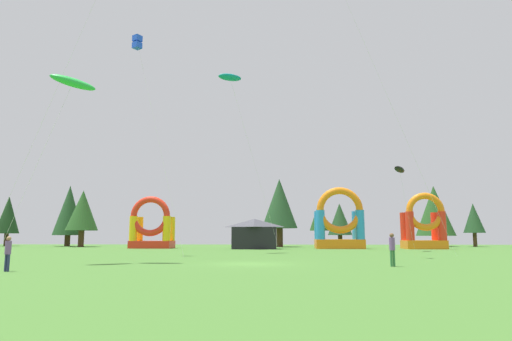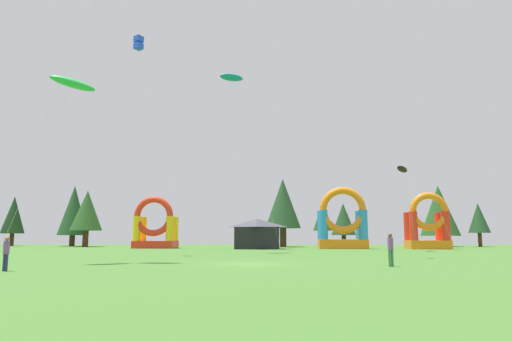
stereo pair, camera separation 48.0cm
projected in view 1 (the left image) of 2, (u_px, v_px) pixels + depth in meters
The scene contains 19 objects.
ground_plane at pixel (251, 264), 26.71m from camera, with size 120.00×120.00×0.00m, color #3D6B28.
kite_black_parafoil at pixel (399, 170), 50.07m from camera, with size 3.13×4.41×9.28m.
kite_green_parafoil at pixel (73, 83), 28.56m from camera, with size 4.37×3.36×11.69m.
kite_teal_parafoil at pixel (230, 78), 46.59m from camera, with size 6.35×5.81×18.13m.
kite_blue_box at pixel (137, 43), 40.86m from camera, with size 5.78×3.88×19.37m.
person_left_edge at pixel (392, 247), 24.62m from camera, with size 0.40×0.40×1.77m.
person_midfield at pixel (8, 250), 21.15m from camera, with size 0.34×0.34×1.61m.
inflatable_red_slide at pixel (152, 229), 60.37m from camera, with size 5.42×3.64×6.78m.
inflatable_yellow_castle at pixel (339, 226), 58.70m from camera, with size 6.09×3.95×7.78m.
inflatable_orange_dome at pixel (424, 228), 57.42m from camera, with size 4.93×3.59×6.98m.
festival_tent at pixel (255, 234), 57.56m from camera, with size 5.43×4.16×3.75m.
tree_row_1 at pixel (8, 215), 74.00m from camera, with size 3.65×3.65×8.03m.
tree_row_2 at pixel (69, 210), 72.85m from camera, with size 4.69×4.69×9.60m.
tree_row_3 at pixel (83, 211), 68.85m from camera, with size 4.69×4.69×8.44m.
tree_row_4 at pixel (279, 204), 68.90m from camera, with size 5.33×5.33×10.18m.
tree_row_5 at pixel (319, 216), 69.69m from camera, with size 3.05×3.05×6.89m.
tree_row_6 at pixel (340, 219), 68.59m from camera, with size 3.59×3.59×6.47m.
tree_row_7 at pixel (435, 211), 71.45m from camera, with size 5.93×5.93×9.41m.
tree_row_8 at pixel (474, 218), 69.53m from camera, with size 3.11×3.11×6.53m.
Camera 1 is at (1.57, -27.17, 1.63)m, focal length 32.15 mm.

